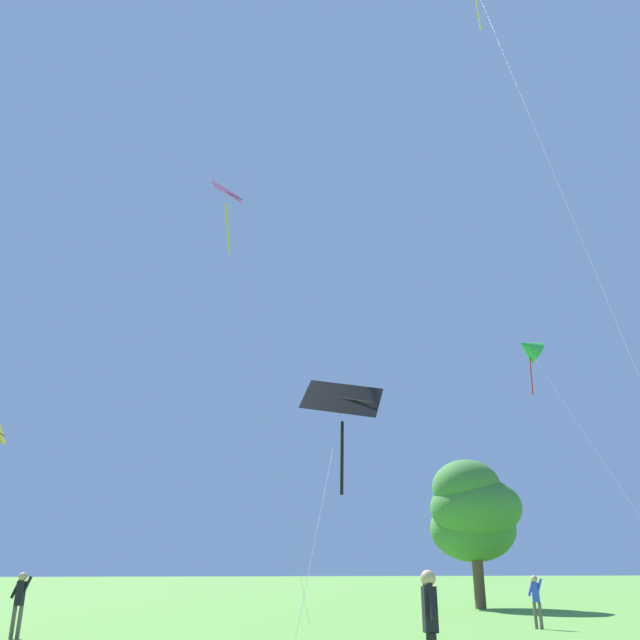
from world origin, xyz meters
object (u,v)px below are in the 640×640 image
at_px(person_child_small, 430,619).
at_px(tree_left_oak, 473,512).
at_px(kite_black_large, 342,414).
at_px(person_far_back, 20,598).
at_px(kite_green_small, 529,348).
at_px(person_in_blue_jacket, 536,596).
at_px(kite_pink_low, 228,209).

xyz_separation_m(person_child_small, tree_left_oak, (11.30, 21.14, 3.36)).
distance_m(kite_black_large, person_far_back, 10.75).
bearing_deg(tree_left_oak, kite_green_small, 34.03).
distance_m(kite_green_small, tree_left_oak, 13.94).
distance_m(person_child_small, person_in_blue_jacket, 12.98).
relative_size(kite_green_small, tree_left_oak, 2.35).
height_order(kite_pink_low, tree_left_oak, kite_pink_low).
bearing_deg(person_in_blue_jacket, person_far_back, 178.26).
bearing_deg(kite_black_large, kite_green_small, 42.14).
xyz_separation_m(kite_pink_low, person_in_blue_jacket, (9.62, -9.29, -17.98)).
height_order(kite_green_small, kite_pink_low, kite_pink_low).
xyz_separation_m(kite_black_large, person_in_blue_jacket, (6.21, -0.46, -5.65)).
bearing_deg(kite_pink_low, tree_left_oak, 6.76).
distance_m(kite_green_small, kite_pink_low, 21.68).
bearing_deg(person_child_small, kite_pink_low, 95.03).
height_order(kite_pink_low, person_far_back, kite_pink_low).
relative_size(kite_pink_low, kite_black_large, 2.61).
relative_size(person_in_blue_jacket, tree_left_oak, 0.23).
distance_m(kite_black_large, person_child_small, 12.23).
xyz_separation_m(kite_black_large, person_child_small, (-1.69, -10.77, -5.55)).
height_order(kite_black_large, person_in_blue_jacket, kite_black_large).
xyz_separation_m(kite_black_large, person_far_back, (-9.18, 0.01, -5.59)).
bearing_deg(person_in_blue_jacket, person_child_small, -127.46).
bearing_deg(kite_pink_low, kite_green_small, 17.69).
xyz_separation_m(kite_green_small, person_in_blue_jacket, (-10.73, -15.78, -14.23)).
distance_m(kite_black_large, person_in_blue_jacket, 8.40).
relative_size(kite_green_small, person_far_back, 9.69).
height_order(kite_black_large, person_far_back, kite_black_large).
height_order(kite_black_large, tree_left_oak, kite_black_large).
bearing_deg(tree_left_oak, person_in_blue_jacket, -107.43).
bearing_deg(kite_green_small, person_in_blue_jacket, -124.20).
bearing_deg(kite_pink_low, person_child_small, -84.97).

